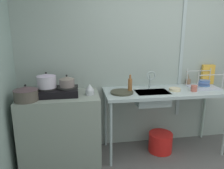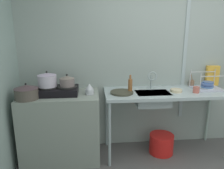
{
  "view_description": "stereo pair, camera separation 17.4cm",
  "coord_description": "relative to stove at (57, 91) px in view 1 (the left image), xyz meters",
  "views": [
    {
      "loc": [
        -1.32,
        -1.42,
        1.73
      ],
      "look_at": [
        -0.89,
        1.31,
        1.02
      ],
      "focal_mm": 34.91,
      "sensor_mm": 36.0,
      "label": 1
    },
    {
      "loc": [
        -1.15,
        -1.44,
        1.73
      ],
      "look_at": [
        -0.89,
        1.31,
        1.02
      ],
      "focal_mm": 34.91,
      "sensor_mm": 36.0,
      "label": 2
    }
  ],
  "objects": [
    {
      "name": "sink_basin",
      "position": [
        1.24,
        -0.05,
        -0.14
      ],
      "size": [
        0.45,
        0.29,
        0.17
      ],
      "primitive_type": "cube",
      "color": "#A0B1B5",
      "rests_on": "counter_sink"
    },
    {
      "name": "pot_beside_stove",
      "position": [
        -0.34,
        -0.17,
        0.04
      ],
      "size": [
        0.28,
        0.28,
        0.2
      ],
      "color": "#504940",
      "rests_on": "counter_concrete"
    },
    {
      "name": "frying_pan",
      "position": [
        0.82,
        -0.04,
        -0.04
      ],
      "size": [
        0.3,
        0.3,
        0.03
      ],
      "primitive_type": "cylinder",
      "color": "#3A3A2C",
      "rests_on": "counter_sink"
    },
    {
      "name": "small_bowl_on_drainboard",
      "position": [
        1.56,
        -0.04,
        -0.03
      ],
      "size": [
        0.16,
        0.16,
        0.04
      ],
      "primitive_type": "cylinder",
      "color": "beige",
      "rests_on": "counter_sink"
    },
    {
      "name": "counter_sink",
      "position": [
        1.44,
        -0.0,
        -0.12
      ],
      "size": [
        1.67,
        0.61,
        0.91
      ],
      "color": "#A0B1B5",
      "rests_on": "ground"
    },
    {
      "name": "wall_back",
      "position": [
        1.59,
        0.36,
        0.42
      ],
      "size": [
        5.1,
        0.1,
        2.77
      ],
      "primitive_type": "cube",
      "color": "#96A49F",
      "rests_on": "ground"
    },
    {
      "name": "cereal_box",
      "position": [
        2.22,
        0.25,
        0.1
      ],
      "size": [
        0.19,
        0.08,
        0.29
      ],
      "primitive_type": "cube",
      "rotation": [
        0.0,
        0.0,
        -0.08
      ],
      "color": "gold",
      "rests_on": "counter_sink"
    },
    {
      "name": "pot_on_right_burner",
      "position": [
        0.12,
        -0.0,
        0.12
      ],
      "size": [
        0.19,
        0.19,
        0.16
      ],
      "color": "slate",
      "rests_on": "stove"
    },
    {
      "name": "cup_by_rack",
      "position": [
        1.81,
        -0.1,
        -0.01
      ],
      "size": [
        0.08,
        0.08,
        0.08
      ],
      "primitive_type": "cylinder",
      "color": "#B55C50",
      "rests_on": "counter_sink"
    },
    {
      "name": "wall_metal_strip",
      "position": [
        1.79,
        0.3,
        0.56
      ],
      "size": [
        0.05,
        0.01,
        2.21
      ],
      "primitive_type": "cube",
      "color": "#A0B1B5"
    },
    {
      "name": "utensil_jar",
      "position": [
        1.9,
        0.25,
        -0.01
      ],
      "size": [
        0.07,
        0.07,
        0.2
      ],
      "color": "#8C684E",
      "rests_on": "counter_sink"
    },
    {
      "name": "bucket_on_floor",
      "position": [
        1.41,
        -0.02,
        -0.82
      ],
      "size": [
        0.34,
        0.34,
        0.28
      ],
      "primitive_type": "cylinder",
      "color": "red",
      "rests_on": "ground"
    },
    {
      "name": "counter_concrete",
      "position": [
        0.02,
        -0.0,
        -0.51
      ],
      "size": [
        1.0,
        0.61,
        0.91
      ],
      "primitive_type": "cube",
      "color": "gray",
      "rests_on": "ground"
    },
    {
      "name": "percolator",
      "position": [
        0.41,
        -0.04,
        0.02
      ],
      "size": [
        0.11,
        0.11,
        0.14
      ],
      "color": "silver",
      "rests_on": "counter_concrete"
    },
    {
      "name": "stove",
      "position": [
        0.0,
        0.0,
        0.0
      ],
      "size": [
        0.52,
        0.35,
        0.11
      ],
      "color": "black",
      "rests_on": "counter_concrete"
    },
    {
      "name": "pot_on_left_burner",
      "position": [
        -0.12,
        -0.0,
        0.14
      ],
      "size": [
        0.24,
        0.24,
        0.2
      ],
      "color": "silver",
      "rests_on": "stove"
    },
    {
      "name": "faucet",
      "position": [
        1.26,
        0.09,
        0.12
      ],
      "size": [
        0.13,
        0.07,
        0.26
      ],
      "color": "#A0B1B5",
      "rests_on": "counter_sink"
    },
    {
      "name": "dish_rack",
      "position": [
        2.04,
        0.05,
        -0.01
      ],
      "size": [
        0.39,
        0.32,
        0.25
      ],
      "color": "#BCBEBE",
      "rests_on": "counter_sink"
    },
    {
      "name": "bottle_by_sink",
      "position": [
        0.94,
        -0.01,
        0.05
      ],
      "size": [
        0.06,
        0.06,
        0.24
      ],
      "color": "brown",
      "rests_on": "counter_sink"
    }
  ]
}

